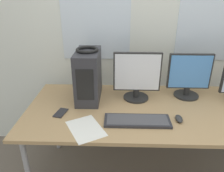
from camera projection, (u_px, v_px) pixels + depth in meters
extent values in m
cube|color=silver|center=(153.00, 23.00, 2.08)|extent=(8.00, 0.06, 2.70)
cube|color=tan|center=(157.00, 110.00, 1.81)|extent=(2.15, 0.91, 0.03)
cylinder|color=#99999E|center=(55.00, 121.00, 2.33)|extent=(0.04, 0.04, 0.72)
cube|color=#2D2D33|center=(88.00, 76.00, 1.88)|extent=(0.20, 0.39, 0.43)
cube|color=black|center=(85.00, 85.00, 1.69)|extent=(0.14, 0.00, 0.26)
torus|color=black|center=(87.00, 50.00, 1.78)|extent=(0.19, 0.19, 0.03)
cylinder|color=black|center=(136.00, 97.00, 1.96)|extent=(0.22, 0.22, 0.02)
cylinder|color=black|center=(136.00, 93.00, 1.94)|extent=(0.05, 0.05, 0.08)
cube|color=black|center=(137.00, 72.00, 1.86)|extent=(0.41, 0.03, 0.34)
cube|color=white|center=(137.00, 72.00, 1.84)|extent=(0.38, 0.00, 0.32)
cylinder|color=black|center=(186.00, 95.00, 2.00)|extent=(0.22, 0.22, 0.02)
cylinder|color=black|center=(187.00, 91.00, 1.98)|extent=(0.05, 0.05, 0.08)
cube|color=black|center=(190.00, 71.00, 1.90)|extent=(0.38, 0.03, 0.32)
cube|color=#4C8CD8|center=(190.00, 72.00, 1.89)|extent=(0.35, 0.00, 0.29)
cube|color=#28282D|center=(137.00, 121.00, 1.61)|extent=(0.49, 0.17, 0.02)
cube|color=#47474C|center=(137.00, 119.00, 1.61)|extent=(0.45, 0.14, 0.00)
ellipsoid|color=#2D2D2D|center=(179.00, 119.00, 1.63)|extent=(0.05, 0.10, 0.03)
cube|color=#232328|center=(61.00, 113.00, 1.72)|extent=(0.10, 0.15, 0.01)
cube|color=white|center=(86.00, 128.00, 1.54)|extent=(0.33, 0.36, 0.00)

